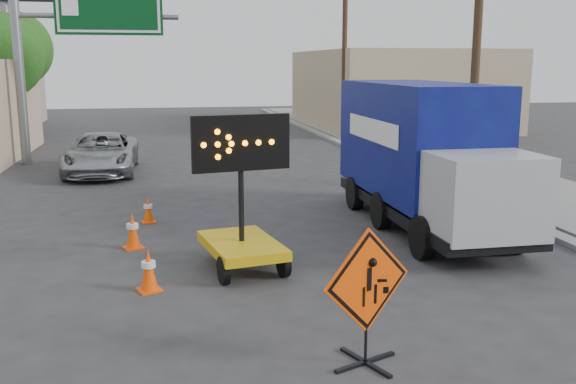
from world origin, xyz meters
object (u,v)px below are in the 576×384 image
object	(u,v)px
arrow_board	(242,235)
pickup_truck	(101,153)
construction_sign	(367,294)
box_truck	(424,163)

from	to	relation	value
arrow_board	pickup_truck	size ratio (longest dim) A/B	0.57
construction_sign	pickup_truck	size ratio (longest dim) A/B	0.36
arrow_board	box_truck	size ratio (longest dim) A/B	0.41
construction_sign	pickup_truck	world-z (taller)	construction_sign
pickup_truck	box_truck	distance (m)	12.44
box_truck	construction_sign	bearing A→B (deg)	-118.18
construction_sign	arrow_board	xyz separation A→B (m)	(-1.07, 4.24, -0.31)
construction_sign	arrow_board	size ratio (longest dim) A/B	0.62
construction_sign	box_truck	bearing A→B (deg)	39.41
construction_sign	pickup_truck	bearing A→B (deg)	83.71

